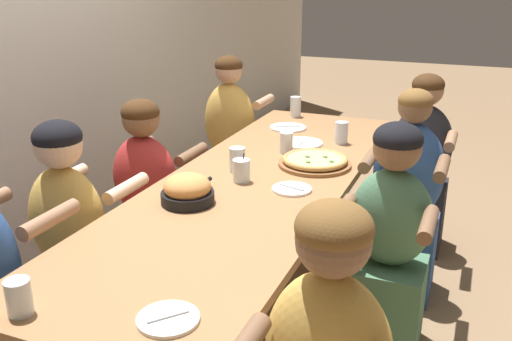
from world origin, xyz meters
TOP-DOWN VIEW (x-y plane):
  - ground_plane at (0.00, 0.00)m, footprint 18.00×18.00m
  - dining_table at (0.00, 0.00)m, footprint 2.76×0.85m
  - pizza_board_main at (0.31, -0.20)m, footprint 0.37×0.37m
  - skillet_bowl at (-0.36, 0.17)m, footprint 0.33×0.23m
  - empty_plate_a at (-0.06, -0.20)m, footprint 0.18×0.18m
  - empty_plate_b at (0.94, 0.16)m, footprint 0.23×0.23m
  - empty_plate_c at (0.65, -0.02)m, footprint 0.24×0.24m
  - empty_plate_d at (-1.16, -0.20)m, footprint 0.18×0.18m
  - cocktail_glass_blue at (-0.04, 0.06)m, footprint 0.08×0.08m
  - drinking_glass_a at (0.75, -0.22)m, footprint 0.08×0.08m
  - drinking_glass_b at (0.08, 0.13)m, footprint 0.08×0.08m
  - drinking_glass_c at (1.26, 0.22)m, footprint 0.07×0.07m
  - drinking_glass_d at (-1.29, 0.22)m, footprint 0.07×0.07m
  - drinking_glass_e at (0.46, 0.01)m, footprint 0.07×0.07m
  - diner_near_right at (1.11, -0.64)m, footprint 0.51×0.40m
  - diner_far_midleft at (-0.58, 0.64)m, footprint 0.51×0.40m
  - diner_far_center at (0.04, 0.64)m, footprint 0.51×0.40m
  - diner_near_midright at (0.52, -0.64)m, footprint 0.51×0.40m
  - diner_near_center at (-0.01, -0.64)m, footprint 0.51×0.40m
  - diner_far_right at (1.11, 0.64)m, footprint 0.51×0.40m

SIDE VIEW (x-z plane):
  - ground_plane at x=0.00m, z-range 0.00..0.00m
  - diner_far_center at x=0.04m, z-range -0.05..1.03m
  - diner_near_right at x=1.11m, z-range -0.05..1.07m
  - diner_near_center at x=-0.01m, z-range -0.04..1.06m
  - diner_near_midright at x=0.52m, z-range -0.06..1.08m
  - diner_far_midleft at x=-0.58m, z-range -0.04..1.07m
  - diner_far_right at x=1.11m, z-range -0.05..1.10m
  - dining_table at x=0.00m, z-range 0.30..1.05m
  - empty_plate_c at x=0.65m, z-range 0.74..0.76m
  - empty_plate_b at x=0.94m, z-range 0.74..0.76m
  - empty_plate_d at x=-1.16m, z-range 0.74..0.76m
  - empty_plate_a at x=-0.06m, z-range 0.74..0.76m
  - pizza_board_main at x=0.31m, z-range 0.74..0.79m
  - cocktail_glass_blue at x=-0.04m, z-range 0.72..0.86m
  - drinking_glass_e at x=0.46m, z-range 0.74..0.85m
  - drinking_glass_b at x=0.08m, z-range 0.73..0.86m
  - drinking_glass_a at x=0.75m, z-range 0.73..0.86m
  - drinking_glass_d at x=-1.29m, z-range 0.74..0.85m
  - skillet_bowl at x=-0.36m, z-range 0.73..0.86m
  - drinking_glass_c at x=1.26m, z-range 0.74..0.87m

